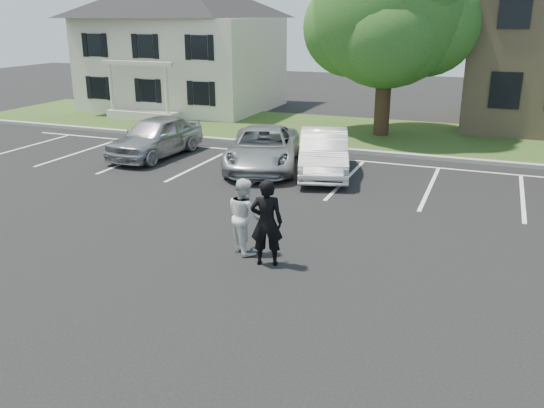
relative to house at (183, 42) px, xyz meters
The scene contains 11 objects.
ground_plane 24.14m from the house, 56.94° to the right, with size 90.00×90.00×0.00m, color black.
curb 15.71m from the house, 31.52° to the right, with size 40.00×0.30×0.15m, color gray.
grass_strip 14.11m from the house, 17.00° to the right, with size 44.00×8.00×0.08m, color #2E461B.
stall_lines 18.53m from the house, 37.43° to the right, with size 34.00×5.36×0.01m.
house is the anchor object (origin of this frame).
tree 13.46m from the house, 17.79° to the right, with size 7.80×7.20×8.80m.
man_black_suit 23.67m from the house, 56.17° to the right, with size 0.73×0.48×1.99m, color black.
man_white_shirt 22.87m from the house, 57.08° to the right, with size 0.87×0.68×1.80m, color silver.
car_silver_west 12.88m from the house, 65.85° to the right, with size 1.89×4.69×1.60m, color #A4A4A9.
car_silver_minivan 15.45m from the house, 49.87° to the right, with size 2.44×5.30×1.47m, color #9C9EA3.
car_white_sedan 17.01m from the house, 43.86° to the right, with size 1.63×4.66×1.54m, color silver.
Camera 1 is at (4.55, -10.63, 5.36)m, focal length 38.00 mm.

